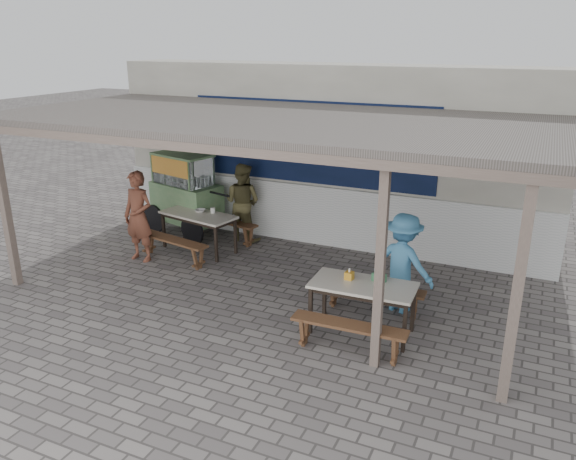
% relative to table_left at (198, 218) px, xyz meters
% --- Properties ---
extents(ground, '(60.00, 60.00, 0.00)m').
position_rel_table_left_xyz_m(ground, '(1.96, -1.65, -0.67)').
color(ground, slate).
rests_on(ground, ground).
extents(back_wall, '(9.00, 1.28, 3.50)m').
position_rel_table_left_xyz_m(back_wall, '(1.96, 1.93, 1.05)').
color(back_wall, beige).
rests_on(back_wall, ground).
extents(warung_roof, '(9.00, 4.21, 2.81)m').
position_rel_table_left_xyz_m(warung_roof, '(1.97, -0.75, 2.04)').
color(warung_roof, '#605852').
rests_on(warung_roof, ground).
extents(table_left, '(1.62, 0.94, 0.75)m').
position_rel_table_left_xyz_m(table_left, '(0.00, 0.00, 0.00)').
color(table_left, beige).
rests_on(table_left, ground).
extents(bench_left_street, '(1.65, 0.58, 0.45)m').
position_rel_table_left_xyz_m(bench_left_street, '(-0.14, -0.70, -0.33)').
color(bench_left_street, brown).
rests_on(bench_left_street, ground).
extents(bench_left_wall, '(1.65, 0.58, 0.45)m').
position_rel_table_left_xyz_m(bench_left_wall, '(0.14, 0.70, -0.33)').
color(bench_left_wall, brown).
rests_on(bench_left_wall, ground).
extents(table_right, '(1.47, 0.77, 0.75)m').
position_rel_table_left_xyz_m(table_right, '(3.89, -1.81, 0.00)').
color(table_right, beige).
rests_on(table_right, ground).
extents(bench_right_street, '(1.55, 0.33, 0.45)m').
position_rel_table_left_xyz_m(bench_right_street, '(3.91, -2.45, -0.33)').
color(bench_right_street, brown).
rests_on(bench_right_street, ground).
extents(bench_right_wall, '(1.55, 0.33, 0.45)m').
position_rel_table_left_xyz_m(bench_right_wall, '(3.87, -1.17, -0.33)').
color(bench_right_wall, brown).
rests_on(bench_right_wall, ground).
extents(vendor_cart, '(2.22, 1.21, 1.72)m').
position_rel_table_left_xyz_m(vendor_cart, '(-0.79, 0.74, 0.26)').
color(vendor_cart, '#739161').
rests_on(vendor_cart, ground).
extents(patron_street_side, '(0.64, 0.44, 1.70)m').
position_rel_table_left_xyz_m(patron_street_side, '(-0.72, -0.87, 0.18)').
color(patron_street_side, brown).
rests_on(patron_street_side, ground).
extents(patron_wall_side, '(0.80, 0.64, 1.61)m').
position_rel_table_left_xyz_m(patron_wall_side, '(0.49, 0.90, 0.13)').
color(patron_wall_side, brown).
rests_on(patron_wall_side, ground).
extents(patron_right_table, '(1.12, 0.83, 1.55)m').
position_rel_table_left_xyz_m(patron_right_table, '(4.22, -0.89, 0.10)').
color(patron_right_table, teal).
rests_on(patron_right_table, ground).
extents(tissue_box, '(0.12, 0.12, 0.11)m').
position_rel_table_left_xyz_m(tissue_box, '(3.66, -1.74, 0.13)').
color(tissue_box, orange).
rests_on(tissue_box, table_right).
extents(donation_box, '(0.21, 0.17, 0.12)m').
position_rel_table_left_xyz_m(donation_box, '(4.06, -1.64, 0.14)').
color(donation_box, '#316E44').
rests_on(donation_box, table_right).
extents(condiment_jar, '(0.09, 0.09, 0.10)m').
position_rel_table_left_xyz_m(condiment_jar, '(0.23, 0.18, 0.13)').
color(condiment_jar, silver).
rests_on(condiment_jar, table_left).
extents(condiment_bowl, '(0.23, 0.23, 0.05)m').
position_rel_table_left_xyz_m(condiment_bowl, '(-0.03, 0.13, 0.10)').
color(condiment_bowl, silver).
rests_on(condiment_bowl, table_left).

